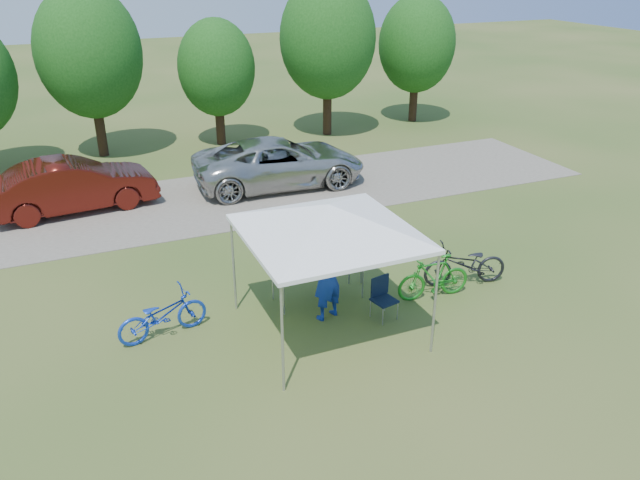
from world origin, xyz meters
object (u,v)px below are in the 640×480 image
at_px(cyclist, 327,277).
at_px(bike_dark, 465,265).
at_px(folding_table, 318,268).
at_px(sedan, 73,185).
at_px(folding_chair, 382,294).
at_px(bike_blue, 162,315).
at_px(bike_green, 434,277).
at_px(cooler, 300,262).
at_px(minivan, 280,162).

distance_m(cyclist, bike_dark, 3.51).
relative_size(folding_table, cyclist, 1.02).
bearing_deg(sedan, folding_chair, -154.20).
bearing_deg(bike_blue, bike_dark, -105.43).
bearing_deg(bike_green, bike_blue, -92.34).
height_order(bike_blue, sedan, sedan).
bearing_deg(bike_green, folding_chair, -74.78).
relative_size(cooler, sedan, 0.10).
relative_size(cyclist, bike_green, 1.13).
relative_size(folding_table, sedan, 0.42).
height_order(cooler, sedan, sedan).
height_order(cyclist, bike_dark, cyclist).
distance_m(cyclist, bike_blue, 3.37).
relative_size(cyclist, bike_blue, 1.05).
bearing_deg(minivan, folding_table, 169.76).
bearing_deg(cyclist, bike_blue, -29.33).
bearing_deg(sedan, minivan, -98.91).
height_order(folding_chair, bike_green, bike_green).
distance_m(cooler, bike_green, 2.97).
bearing_deg(bike_blue, cyclist, -111.65).
height_order(cooler, minivan, minivan).
height_order(bike_dark, sedan, sedan).
xyz_separation_m(cyclist, sedan, (-4.45, 8.38, -0.17)).
height_order(cyclist, bike_blue, cyclist).
relative_size(bike_blue, minivan, 0.33).
distance_m(cyclist, bike_green, 2.53).
bearing_deg(bike_green, sedan, -135.47).
height_order(cyclist, minivan, cyclist).
bearing_deg(minivan, cyclist, 170.13).
relative_size(folding_table, folding_chair, 2.21).
distance_m(bike_dark, sedan, 11.49).
xyz_separation_m(cooler, minivan, (2.14, 7.32, -0.19)).
height_order(cooler, bike_dark, cooler).
height_order(bike_green, bike_dark, same).
xyz_separation_m(minivan, sedan, (-6.30, 0.28, -0.00)).
bearing_deg(bike_green, bike_dark, 108.52).
bearing_deg(cooler, cyclist, -69.92).
relative_size(cooler, minivan, 0.09).
distance_m(bike_green, bike_dark, 1.02).
relative_size(folding_chair, bike_blue, 0.49).
height_order(folding_chair, minivan, minivan).
relative_size(folding_table, cooler, 4.02).
bearing_deg(folding_table, cooler, 180.00).
distance_m(bike_dark, minivan, 8.20).
relative_size(folding_chair, bike_green, 0.52).
bearing_deg(folding_chair, cooler, 126.98).
xyz_separation_m(cyclist, minivan, (1.85, 8.11, -0.17)).
bearing_deg(folding_chair, sedan, 110.10).
bearing_deg(sedan, bike_green, -147.30).
distance_m(folding_table, sedan, 8.87).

